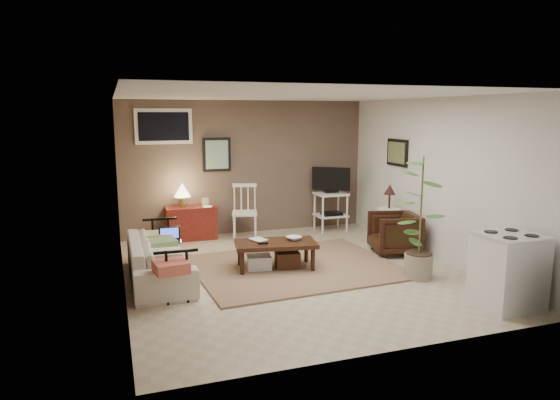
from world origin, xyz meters
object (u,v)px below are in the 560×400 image
object	(u,v)px
sofa	(159,252)
side_table	(389,207)
tv_stand	(331,197)
potted_plant	(421,213)
stove	(508,271)
coffee_table	(275,253)
spindle_chair	(245,213)
red_console	(190,220)
armchair	(394,231)

from	to	relation	value
sofa	side_table	size ratio (longest dim) A/B	1.87
sofa	tv_stand	distance (m)	3.81
potted_plant	stove	distance (m)	1.32
coffee_table	stove	size ratio (longest dim) A/B	1.40
coffee_table	spindle_chair	world-z (taller)	spindle_chair
red_console	tv_stand	world-z (taller)	tv_stand
armchair	stove	size ratio (longest dim) A/B	0.83
coffee_table	armchair	distance (m)	2.04
tv_stand	spindle_chair	bearing A→B (deg)	-179.09
side_table	sofa	bearing A→B (deg)	-170.87
red_console	side_table	distance (m)	3.40
side_table	stove	bearing A→B (deg)	-93.46
coffee_table	sofa	distance (m)	1.58
sofa	side_table	bearing A→B (deg)	-80.87
potted_plant	spindle_chair	bearing A→B (deg)	119.43
coffee_table	sofa	xyz separation A→B (m)	(-1.57, 0.08, 0.14)
armchair	potted_plant	bearing A→B (deg)	-3.45
spindle_chair	potted_plant	size ratio (longest dim) A/B	0.57
side_table	red_console	bearing A→B (deg)	155.11
stove	armchair	bearing A→B (deg)	90.61
coffee_table	armchair	world-z (taller)	armchair
potted_plant	armchair	bearing A→B (deg)	73.84
potted_plant	stove	bearing A→B (deg)	-73.24
sofa	red_console	world-z (taller)	red_console
tv_stand	potted_plant	world-z (taller)	potted_plant
tv_stand	armchair	bearing A→B (deg)	-80.81
sofa	tv_stand	bearing A→B (deg)	-60.71
red_console	potted_plant	distance (m)	4.03
spindle_chair	armchair	world-z (taller)	spindle_chair
red_console	armchair	xyz separation A→B (m)	(2.88, -1.93, 0.01)
sofa	red_console	xyz separation A→B (m)	(0.72, 2.04, -0.03)
side_table	stove	world-z (taller)	side_table
sofa	side_table	xyz separation A→B (m)	(3.79, 0.61, 0.26)
red_console	armchair	size ratio (longest dim) A/B	1.41
armchair	coffee_table	bearing A→B (deg)	-71.93
side_table	stove	distance (m)	2.85
spindle_chair	stove	size ratio (longest dim) A/B	1.10
tv_stand	red_console	bearing A→B (deg)	176.12
coffee_table	side_table	distance (m)	2.36
coffee_table	spindle_chair	size ratio (longest dim) A/B	1.28
sofa	potted_plant	world-z (taller)	potted_plant
side_table	armchair	bearing A→B (deg)	-111.26
spindle_chair	armchair	xyz separation A→B (m)	(1.95, -1.73, -0.09)
potted_plant	stove	xyz separation A→B (m)	(0.36, -1.19, -0.45)
tv_stand	potted_plant	distance (m)	2.91
potted_plant	red_console	bearing A→B (deg)	129.59
side_table	potted_plant	xyz separation A→B (m)	(-0.53, -1.65, 0.25)
side_table	armchair	distance (m)	0.61
sofa	red_console	size ratio (longest dim) A/B	1.91
spindle_chair	tv_stand	distance (m)	1.68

